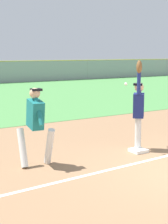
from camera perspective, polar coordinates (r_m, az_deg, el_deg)
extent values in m
cube|color=white|center=(9.45, 8.32, -5.85)|extent=(0.39, 0.39, 0.08)
cylinder|color=silver|center=(9.68, 8.29, -3.16)|extent=(0.21, 0.21, 0.85)
cylinder|color=silver|center=(9.49, 8.24, -3.41)|extent=(0.21, 0.21, 0.85)
cube|color=navy|center=(9.46, 8.37, 1.01)|extent=(0.49, 0.50, 0.60)
sphere|color=#DBAD84|center=(9.41, 8.43, 3.76)|extent=(0.33, 0.33, 0.23)
cube|color=black|center=(9.40, 8.25, 4.22)|extent=(0.30, 0.30, 0.05)
cylinder|color=navy|center=(9.17, 8.40, 4.60)|extent=(0.13, 0.13, 0.62)
cylinder|color=navy|center=(9.64, 8.46, 2.96)|extent=(0.49, 0.51, 0.09)
ellipsoid|color=brown|center=(9.15, 8.45, 6.85)|extent=(0.29, 0.30, 0.32)
cylinder|color=white|center=(8.24, -5.34, -5.27)|extent=(0.19, 0.45, 0.85)
cylinder|color=white|center=(8.20, -9.40, -5.41)|extent=(0.19, 0.45, 0.85)
cube|color=#197272|center=(8.06, -7.47, -0.35)|extent=(0.31, 0.55, 0.66)
sphere|color=#DBAD84|center=(8.00, -7.54, 2.87)|extent=(0.25, 0.25, 0.23)
cube|color=black|center=(8.01, -7.34, 3.41)|extent=(0.24, 0.22, 0.05)
cylinder|color=#197272|center=(8.26, -8.00, 0.44)|extent=(0.13, 0.41, 0.58)
cylinder|color=#197272|center=(7.85, -6.94, 0.02)|extent=(0.13, 0.41, 0.58)
sphere|color=white|center=(9.05, 6.43, 4.29)|extent=(0.07, 0.07, 0.07)
cylinder|color=gray|center=(35.10, 0.51, 6.47)|extent=(0.08, 0.08, 1.76)
cube|color=#1E6B33|center=(34.29, -12.58, 5.68)|extent=(4.45, 2.02, 0.55)
cube|color=#2D333D|center=(34.27, -12.61, 6.47)|extent=(2.25, 1.81, 0.40)
cylinder|color=black|center=(35.74, -10.98, 5.42)|extent=(0.61, 0.24, 0.60)
cylinder|color=black|center=(34.02, -9.69, 5.28)|extent=(0.61, 0.24, 0.60)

